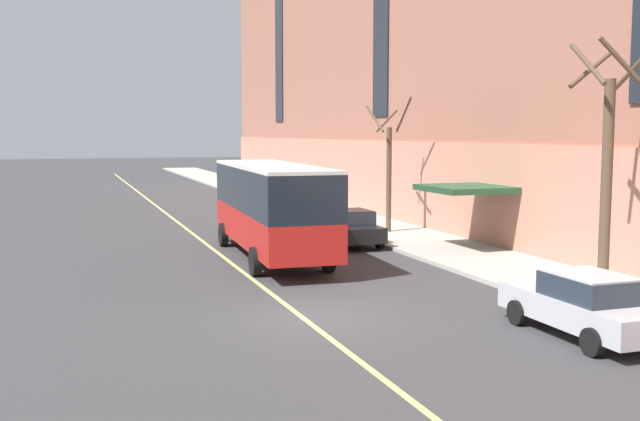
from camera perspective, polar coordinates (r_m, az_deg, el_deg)
ground_plane at (r=19.99m, az=-0.36°, el=-8.12°), size 260.00×260.00×0.00m
sidewalk at (r=26.52m, az=15.71°, el=-4.67°), size 4.33×160.00×0.15m
city_bus at (r=28.78m, az=-3.71°, el=0.46°), size 3.29×10.97×3.64m
parked_car_silver_0 at (r=18.99m, az=19.49°, el=-6.79°), size 1.91×4.60×1.56m
parked_car_white_2 at (r=41.18m, az=-2.75°, el=0.27°), size 2.06×4.53×1.56m
parked_car_black_5 at (r=32.33m, az=2.28°, el=-1.30°), size 1.99×4.35×1.56m
street_tree_mid_block at (r=22.84m, az=21.01°, el=3.29°), size 1.84×1.84×7.33m
street_tree_far_uptown at (r=35.71m, az=5.27°, el=3.23°), size 1.76×1.72×6.40m
lane_centerline at (r=22.69m, az=-3.63°, el=-6.42°), size 0.16×140.00×0.01m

